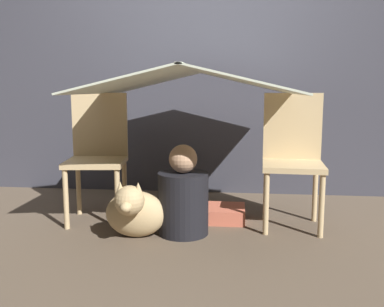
# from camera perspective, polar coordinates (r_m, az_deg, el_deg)

# --- Properties ---
(ground_plane) EXTENTS (8.80, 8.80, 0.00)m
(ground_plane) POSITION_cam_1_polar(r_m,az_deg,el_deg) (2.89, -0.37, -10.41)
(ground_plane) COLOR brown
(wall_back) EXTENTS (7.00, 0.05, 2.50)m
(wall_back) POSITION_cam_1_polar(r_m,az_deg,el_deg) (3.88, 1.58, 13.17)
(wall_back) COLOR #3D3D47
(wall_back) RESTS_ON ground_plane
(chair_left) EXTENTS (0.45, 0.45, 0.91)m
(chair_left) POSITION_cam_1_polar(r_m,az_deg,el_deg) (3.16, -12.45, 0.34)
(chair_left) COLOR #D1B27F
(chair_left) RESTS_ON ground_plane
(chair_right) EXTENTS (0.43, 0.43, 0.91)m
(chair_right) POSITION_cam_1_polar(r_m,az_deg,el_deg) (3.02, 13.26, -0.07)
(chair_right) COLOR #D1B27F
(chair_right) RESTS_ON ground_plane
(sheet_canopy) EXTENTS (1.37, 1.34, 0.17)m
(sheet_canopy) POSITION_cam_1_polar(r_m,az_deg,el_deg) (2.90, 0.00, 9.69)
(sheet_canopy) COLOR silver
(person_front) EXTENTS (0.33, 0.33, 0.59)m
(person_front) POSITION_cam_1_polar(r_m,az_deg,el_deg) (2.80, -1.18, -5.94)
(person_front) COLOR black
(person_front) RESTS_ON ground_plane
(dog) EXTENTS (0.39, 0.37, 0.39)m
(dog) POSITION_cam_1_polar(r_m,az_deg,el_deg) (2.75, -7.71, -7.57)
(dog) COLOR tan
(dog) RESTS_ON ground_plane
(floor_cushion) EXTENTS (0.38, 0.30, 0.10)m
(floor_cushion) POSITION_cam_1_polar(r_m,az_deg,el_deg) (3.13, 3.58, -7.96)
(floor_cushion) COLOR #CC664C
(floor_cushion) RESTS_ON ground_plane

